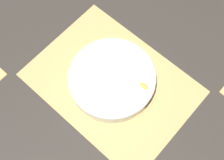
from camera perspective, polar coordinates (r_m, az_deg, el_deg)
The scene contains 3 objects.
ground_plane at distance 1.02m, azimuth 0.00°, elevation -0.61°, with size 6.00×6.00×0.00m, color #2D2823.
bamboo_mat_center at distance 1.02m, azimuth 0.00°, elevation -0.54°, with size 0.52×0.38×0.01m.
fruit_salad_bowl at distance 0.99m, azimuth -0.04°, elevation 0.19°, with size 0.28×0.28×0.06m.
Camera 1 is at (0.26, -0.29, 0.94)m, focal length 50.00 mm.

